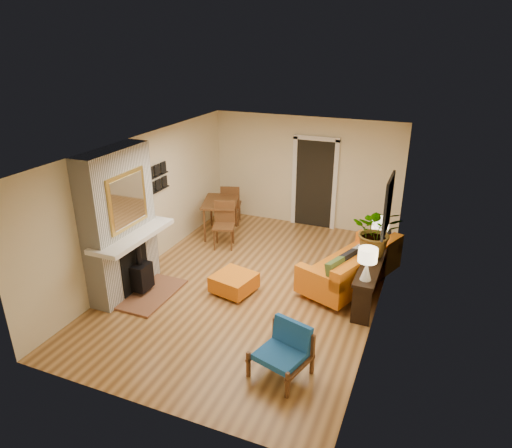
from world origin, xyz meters
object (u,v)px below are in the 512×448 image
at_px(lamp_far, 380,228).
at_px(houseplant, 377,231).
at_px(lamp_near, 367,260).
at_px(sofa, 355,267).
at_px(blue_chair, 285,348).
at_px(ottoman, 234,282).
at_px(dining_table, 224,208).
at_px(console_table, 371,269).

relative_size(lamp_far, houseplant, 0.60).
xyz_separation_m(lamp_near, houseplant, (-0.01, 0.95, 0.11)).
relative_size(sofa, blue_chair, 2.79).
bearing_deg(lamp_near, blue_chair, -114.41).
height_order(sofa, lamp_far, lamp_far).
xyz_separation_m(lamp_far, houseplant, (-0.01, -0.41, 0.11)).
height_order(lamp_near, houseplant, houseplant).
xyz_separation_m(ottoman, blue_chair, (1.52, -1.64, 0.19)).
xyz_separation_m(sofa, houseplant, (0.33, -0.09, 0.80)).
bearing_deg(blue_chair, lamp_far, 75.95).
relative_size(dining_table, lamp_far, 3.50).
xyz_separation_m(sofa, dining_table, (-3.22, 1.19, 0.28)).
relative_size(dining_table, lamp_near, 3.50).
bearing_deg(ottoman, houseplant, 23.41).
relative_size(blue_chair, lamp_far, 1.56).
bearing_deg(houseplant, lamp_near, -89.40).
distance_m(blue_chair, houseplant, 2.83).
height_order(ottoman, console_table, console_table).
height_order(console_table, houseplant, houseplant).
relative_size(sofa, ottoman, 2.94).
relative_size(ottoman, console_table, 0.43).
xyz_separation_m(console_table, lamp_near, (0.00, -0.67, 0.49)).
bearing_deg(blue_chair, dining_table, 125.70).
bearing_deg(ottoman, sofa, 29.07).
xyz_separation_m(sofa, lamp_far, (0.34, 0.32, 0.69)).
relative_size(blue_chair, dining_table, 0.45).
bearing_deg(houseplant, lamp_far, 88.60).
bearing_deg(lamp_near, console_table, 90.00).
height_order(console_table, lamp_far, lamp_far).
bearing_deg(dining_table, lamp_far, -13.84).
distance_m(sofa, blue_chair, 2.74).
relative_size(ottoman, blue_chair, 0.95).
height_order(dining_table, lamp_far, lamp_far).
distance_m(ottoman, lamp_far, 2.80).
height_order(sofa, dining_table, dining_table).
height_order(ottoman, lamp_near, lamp_near).
relative_size(sofa, houseplant, 2.61).
relative_size(ottoman, dining_table, 0.42).
bearing_deg(lamp_far, houseplant, -91.40).
relative_size(sofa, lamp_near, 4.35).
bearing_deg(dining_table, houseplant, -19.91).
bearing_deg(lamp_near, ottoman, -179.20).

